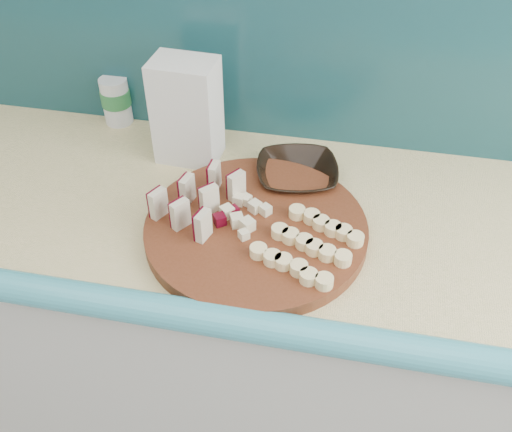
{
  "coord_description": "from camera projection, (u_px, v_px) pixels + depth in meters",
  "views": [
    {
      "loc": [
        0.43,
        0.62,
        1.68
      ],
      "look_at": [
        0.27,
        1.42,
        0.96
      ],
      "focal_mm": 40.0,
      "sensor_mm": 36.0,
      "label": 1
    }
  ],
  "objects": [
    {
      "name": "brown_bowl",
      "position": [
        297.0,
        174.0,
        1.24
      ],
      "size": [
        0.21,
        0.21,
        0.04
      ],
      "primitive_type": "imported",
      "rotation": [
        0.0,
        0.0,
        0.22
      ],
      "color": "black",
      "rests_on": "kitchen_counter"
    },
    {
      "name": "apple_chunks",
      "position": [
        244.0,
        214.0,
        1.11
      ],
      "size": [
        0.06,
        0.07,
        0.02
      ],
      "color": "beige",
      "rests_on": "cutting_board"
    },
    {
      "name": "canister",
      "position": [
        116.0,
        100.0,
        1.4
      ],
      "size": [
        0.07,
        0.07,
        0.12
      ],
      "rotation": [
        0.0,
        0.0,
        -0.12
      ],
      "color": "silver",
      "rests_on": "kitchen_counter"
    },
    {
      "name": "backsplash",
      "position": [
        214.0,
        29.0,
        1.25
      ],
      "size": [
        2.2,
        0.02,
        0.5
      ],
      "primitive_type": "cube",
      "color": "teal",
      "rests_on": "kitchen_counter"
    },
    {
      "name": "banana_peel",
      "position": [
        254.0,
        178.0,
        1.26
      ],
      "size": [
        0.22,
        0.19,
        0.01
      ],
      "rotation": [
        0.0,
        0.0,
        -0.41
      ],
      "color": "#B38F22",
      "rests_on": "kitchen_counter"
    },
    {
      "name": "apple_wedges",
      "position": [
        198.0,
        198.0,
        1.12
      ],
      "size": [
        0.17,
        0.19,
        0.06
      ],
      "color": "beige",
      "rests_on": "cutting_board"
    },
    {
      "name": "kitchen_counter",
      "position": [
        200.0,
        330.0,
        1.51
      ],
      "size": [
        2.2,
        0.63,
        0.91
      ],
      "color": "beige",
      "rests_on": "ground"
    },
    {
      "name": "banana_slices",
      "position": [
        309.0,
        245.0,
        1.05
      ],
      "size": [
        0.2,
        0.2,
        0.02
      ],
      "color": "#F7DD97",
      "rests_on": "cutting_board"
    },
    {
      "name": "cutting_board",
      "position": [
        256.0,
        229.0,
        1.12
      ],
      "size": [
        0.57,
        0.57,
        0.03
      ],
      "primitive_type": "cylinder",
      "rotation": [
        0.0,
        0.0,
        -0.41
      ],
      "color": "#4E2310",
      "rests_on": "kitchen_counter"
    },
    {
      "name": "flour_bag",
      "position": [
        187.0,
        111.0,
        1.25
      ],
      "size": [
        0.14,
        0.11,
        0.24
      ],
      "primitive_type": "cube",
      "rotation": [
        0.0,
        0.0,
        -0.06
      ],
      "color": "silver",
      "rests_on": "kitchen_counter"
    }
  ]
}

